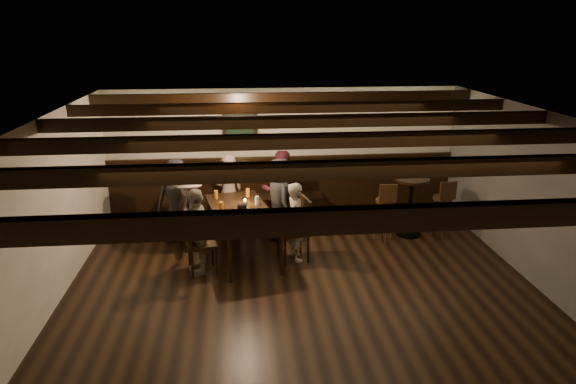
{
  "coord_description": "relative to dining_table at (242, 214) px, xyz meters",
  "views": [
    {
      "loc": [
        -0.83,
        -5.85,
        3.47
      ],
      "look_at": [
        -0.13,
        1.3,
        1.14
      ],
      "focal_mm": 32.0,
      "sensor_mm": 36.0,
      "label": 1
    }
  ],
  "objects": [
    {
      "name": "person_right_far",
      "position": [
        0.83,
        -0.29,
        -0.04
      ],
      "size": [
        0.38,
        0.5,
        1.24
      ],
      "primitive_type": "imported",
      "rotation": [
        0.0,
        0.0,
        1.77
      ],
      "color": "#A19B88",
      "rests_on": "floor"
    },
    {
      "name": "pint_g",
      "position": [
        0.21,
        -0.77,
        0.13
      ],
      "size": [
        0.07,
        0.07,
        0.14
      ],
      "primitive_type": "cylinder",
      "color": "#BF7219",
      "rests_on": "dining_table"
    },
    {
      "name": "dining_table",
      "position": [
        0.0,
        0.0,
        0.0
      ],
      "size": [
        1.24,
        2.06,
        0.72
      ],
      "rotation": [
        0.0,
        0.0,
        0.2
      ],
      "color": "black",
      "rests_on": "floor"
    },
    {
      "name": "person_right_near",
      "position": [
        0.64,
        0.59,
        0.03
      ],
      "size": [
        0.57,
        0.76,
        1.39
      ],
      "primitive_type": "imported",
      "rotation": [
        0.0,
        0.0,
        1.77
      ],
      "color": "#252527",
      "rests_on": "floor"
    },
    {
      "name": "bar_stool_right",
      "position": [
        3.38,
        0.33,
        -0.28
      ],
      "size": [
        0.33,
        0.34,
        1.04
      ],
      "rotation": [
        0.0,
        0.0,
        0.09
      ],
      "color": "#3C2013",
      "rests_on": "floor"
    },
    {
      "name": "person_bench_right",
      "position": [
        0.7,
        1.06,
        0.04
      ],
      "size": [
        0.78,
        0.66,
        1.42
      ],
      "primitive_type": "imported",
      "rotation": [
        0.0,
        0.0,
        3.35
      ],
      "color": "#591E2F",
      "rests_on": "floor"
    },
    {
      "name": "pint_d",
      "position": [
        0.25,
        0.26,
        0.13
      ],
      "size": [
        0.07,
        0.07,
        0.14
      ],
      "primitive_type": "cylinder",
      "color": "silver",
      "rests_on": "dining_table"
    },
    {
      "name": "person_bench_left",
      "position": [
        -1.06,
        0.7,
        0.04
      ],
      "size": [
        0.76,
        0.57,
        1.4
      ],
      "primitive_type": "imported",
      "rotation": [
        0.0,
        0.0,
        3.35
      ],
      "color": "#252527",
      "rests_on": "floor"
    },
    {
      "name": "plate_near",
      "position": [
        -0.01,
        -0.72,
        0.07
      ],
      "size": [
        0.24,
        0.24,
        0.01
      ],
      "primitive_type": "cylinder",
      "color": "white",
      "rests_on": "dining_table"
    },
    {
      "name": "candle",
      "position": [
        0.06,
        0.32,
        0.08
      ],
      "size": [
        0.05,
        0.05,
        0.05
      ],
      "primitive_type": "cylinder",
      "color": "beige",
      "rests_on": "dining_table"
    },
    {
      "name": "high_top_table",
      "position": [
        2.88,
        0.48,
        0.01
      ],
      "size": [
        0.58,
        0.58,
        1.02
      ],
      "color": "black",
      "rests_on": "floor"
    },
    {
      "name": "condiment_caddy",
      "position": [
        0.01,
        -0.05,
        0.12
      ],
      "size": [
        0.15,
        0.1,
        0.12
      ],
      "primitive_type": "cube",
      "color": "black",
      "rests_on": "dining_table"
    },
    {
      "name": "person_left_far",
      "position": [
        -0.64,
        -0.59,
        -0.02
      ],
      "size": [
        0.46,
        0.8,
        1.29
      ],
      "primitive_type": "imported",
      "rotation": [
        0.0,
        0.0,
        -1.37
      ],
      "color": "gray",
      "rests_on": "floor"
    },
    {
      "name": "bar_stool_left",
      "position": [
        2.38,
        0.28,
        -0.28
      ],
      "size": [
        0.33,
        0.34,
        1.04
      ],
      "rotation": [
        0.0,
        0.0,
        -0.07
      ],
      "color": "#3C2013",
      "rests_on": "floor"
    },
    {
      "name": "person_left_near",
      "position": [
        -0.83,
        0.29,
        -0.04
      ],
      "size": [
        0.62,
        0.89,
        1.25
      ],
      "primitive_type": "imported",
      "rotation": [
        0.0,
        0.0,
        -1.37
      ],
      "color": "#BAA99E",
      "rests_on": "floor"
    },
    {
      "name": "pint_e",
      "position": [
        -0.12,
        -0.49,
        0.13
      ],
      "size": [
        0.07,
        0.07,
        0.14
      ],
      "primitive_type": "cylinder",
      "color": "#BF7219",
      "rests_on": "dining_table"
    },
    {
      "name": "chair_left_near",
      "position": [
        -0.79,
        0.3,
        -0.4
      ],
      "size": [
        0.47,
        0.47,
        0.88
      ],
      "rotation": [
        0.0,
        0.0,
        -1.37
      ],
      "color": "black",
      "rests_on": "floor"
    },
    {
      "name": "pint_c",
      "position": [
        -0.31,
        0.04,
        0.13
      ],
      "size": [
        0.07,
        0.07,
        0.14
      ],
      "primitive_type": "cylinder",
      "color": "#BF7219",
      "rests_on": "dining_table"
    },
    {
      "name": "person_bench_centre",
      "position": [
        -0.21,
        1.03,
        0.03
      ],
      "size": [
        0.56,
        0.43,
        1.39
      ],
      "primitive_type": "imported",
      "rotation": [
        0.0,
        0.0,
        3.35
      ],
      "color": "gray",
      "rests_on": "floor"
    },
    {
      "name": "pint_f",
      "position": [
        0.31,
        -0.5,
        0.13
      ],
      "size": [
        0.07,
        0.07,
        0.14
      ],
      "primitive_type": "cylinder",
      "color": "silver",
      "rests_on": "dining_table"
    },
    {
      "name": "pint_a",
      "position": [
        -0.42,
        0.63,
        0.13
      ],
      "size": [
        0.07,
        0.07,
        0.14
      ],
      "primitive_type": "cylinder",
      "color": "#BF7219",
      "rests_on": "dining_table"
    },
    {
      "name": "pint_b",
      "position": [
        0.11,
        0.69,
        0.13
      ],
      "size": [
        0.07,
        0.07,
        0.14
      ],
      "primitive_type": "cylinder",
      "color": "#BF7219",
      "rests_on": "dining_table"
    },
    {
      "name": "plate_far",
      "position": [
        0.24,
        -0.26,
        0.07
      ],
      "size": [
        0.24,
        0.24,
        0.01
      ],
      "primitive_type": "cylinder",
      "color": "white",
      "rests_on": "dining_table"
    },
    {
      "name": "chair_left_far",
      "position": [
        -0.61,
        -0.59,
        -0.38
      ],
      "size": [
        0.51,
        0.51,
        0.94
      ],
      "rotation": [
        0.0,
        0.0,
        -1.37
      ],
      "color": "black",
      "rests_on": "floor"
    },
    {
      "name": "chair_right_far",
      "position": [
        0.8,
        -0.29,
        -0.36
      ],
      "size": [
        0.53,
        0.53,
        0.99
      ],
      "rotation": [
        0.0,
        0.0,
        1.77
      ],
      "color": "black",
      "rests_on": "floor"
    },
    {
      "name": "chair_right_near",
      "position": [
        0.61,
        0.59,
        -0.38
      ],
      "size": [
        0.49,
        0.49,
        0.92
      ],
      "rotation": [
        0.0,
        0.0,
        1.77
      ],
      "color": "black",
      "rests_on": "floor"
    },
    {
      "name": "room",
      "position": [
        0.53,
        0.52,
        0.41
      ],
      "size": [
        7.0,
        7.0,
        7.0
      ],
      "color": "black",
      "rests_on": "ground"
    }
  ]
}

